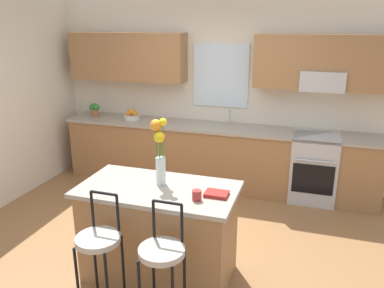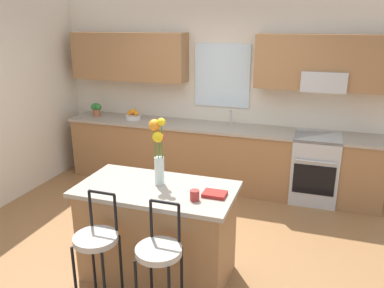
% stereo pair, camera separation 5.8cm
% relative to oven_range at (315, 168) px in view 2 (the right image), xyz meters
% --- Properties ---
extents(ground_plane, '(14.00, 14.00, 0.00)m').
position_rel_oven_range_xyz_m(ground_plane, '(-1.40, -1.68, -0.46)').
color(ground_plane, olive).
extents(back_wall_assembly, '(5.60, 0.50, 2.70)m').
position_rel_oven_range_xyz_m(back_wall_assembly, '(-1.37, 0.31, 1.05)').
color(back_wall_assembly, beige).
rests_on(back_wall_assembly, ground).
extents(counter_run, '(4.56, 0.64, 0.92)m').
position_rel_oven_range_xyz_m(counter_run, '(-1.40, 0.02, 0.01)').
color(counter_run, '#996B42').
rests_on(counter_run, ground).
extents(sink_faucet, '(0.02, 0.13, 0.23)m').
position_rel_oven_range_xyz_m(sink_faucet, '(-1.22, 0.17, 0.60)').
color(sink_faucet, '#B7BABC').
rests_on(sink_faucet, counter_run).
extents(oven_range, '(0.60, 0.64, 0.92)m').
position_rel_oven_range_xyz_m(oven_range, '(0.00, 0.00, 0.00)').
color(oven_range, '#B7BABC').
rests_on(oven_range, ground).
extents(kitchen_island, '(1.44, 0.77, 0.92)m').
position_rel_oven_range_xyz_m(kitchen_island, '(-1.36, -2.21, 0.00)').
color(kitchen_island, '#996B42').
rests_on(kitchen_island, ground).
extents(bar_stool_near, '(0.36, 0.36, 1.04)m').
position_rel_oven_range_xyz_m(bar_stool_near, '(-1.64, -2.80, 0.18)').
color(bar_stool_near, black).
rests_on(bar_stool_near, ground).
extents(bar_stool_middle, '(0.36, 0.36, 1.04)m').
position_rel_oven_range_xyz_m(bar_stool_middle, '(-1.09, -2.80, 0.18)').
color(bar_stool_middle, black).
rests_on(bar_stool_middle, ground).
extents(flower_vase, '(0.16, 0.16, 0.63)m').
position_rel_oven_range_xyz_m(flower_vase, '(-1.37, -2.13, 0.81)').
color(flower_vase, silver).
rests_on(flower_vase, kitchen_island).
extents(mug_ceramic, '(0.08, 0.08, 0.09)m').
position_rel_oven_range_xyz_m(mug_ceramic, '(-0.95, -2.35, 0.51)').
color(mug_ceramic, '#A52D28').
rests_on(mug_ceramic, kitchen_island).
extents(cookbook, '(0.20, 0.15, 0.03)m').
position_rel_oven_range_xyz_m(cookbook, '(-0.81, -2.22, 0.48)').
color(cookbook, maroon).
rests_on(cookbook, kitchen_island).
extents(fruit_bowl_oranges, '(0.24, 0.24, 0.16)m').
position_rel_oven_range_xyz_m(fruit_bowl_oranges, '(-2.72, 0.03, 0.52)').
color(fruit_bowl_oranges, silver).
rests_on(fruit_bowl_oranges, counter_run).
extents(potted_plant_small, '(0.19, 0.13, 0.21)m').
position_rel_oven_range_xyz_m(potted_plant_small, '(-3.36, 0.03, 0.58)').
color(potted_plant_small, '#9E5B3D').
rests_on(potted_plant_small, counter_run).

